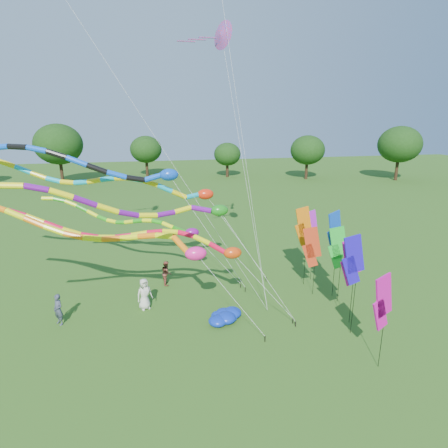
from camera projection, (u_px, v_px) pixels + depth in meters
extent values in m
plane|color=#275215|center=(241.00, 368.00, 15.75)|extent=(160.00, 160.00, 0.00)
cylinder|color=#382314|center=(392.00, 178.00, 58.00)|extent=(0.50, 0.50, 2.37)
ellipsoid|color=#16380F|center=(395.00, 157.00, 57.15)|extent=(5.01, 5.01, 4.25)
cylinder|color=#382314|center=(308.00, 165.00, 69.32)|extent=(0.50, 0.50, 3.31)
ellipsoid|color=#16380F|center=(310.00, 141.00, 68.14)|extent=(6.98, 6.98, 5.93)
cylinder|color=#382314|center=(227.00, 166.00, 68.98)|extent=(0.50, 0.50, 2.91)
ellipsoid|color=#16380F|center=(227.00, 145.00, 67.94)|extent=(6.14, 6.14, 5.22)
cylinder|color=#382314|center=(148.00, 170.00, 65.86)|extent=(0.50, 0.50, 2.37)
ellipsoid|color=#16380F|center=(147.00, 153.00, 65.01)|extent=(5.00, 5.00, 4.25)
cylinder|color=#382314|center=(63.00, 177.00, 57.95)|extent=(0.50, 0.50, 2.44)
ellipsoid|color=#16380F|center=(61.00, 157.00, 57.08)|extent=(5.15, 5.15, 4.37)
cylinder|color=black|center=(293.00, 321.00, 19.13)|extent=(0.05, 0.05, 0.30)
cylinder|color=silver|center=(263.00, 286.00, 18.72)|extent=(0.02, 0.02, 4.68)
ellipsoid|color=#DF3E0B|center=(233.00, 253.00, 18.36)|extent=(0.91, 0.58, 0.58)
cylinder|color=red|center=(218.00, 248.00, 18.45)|extent=(0.26, 0.26, 0.91)
cylinder|color=yellow|center=(202.00, 240.00, 18.59)|extent=(0.26, 0.26, 0.88)
cylinder|color=red|center=(186.00, 234.00, 18.72)|extent=(0.26, 0.26, 0.83)
cylinder|color=yellow|center=(171.00, 232.00, 18.84)|extent=(0.26, 0.26, 0.81)
cylinder|color=red|center=(155.00, 232.00, 18.93)|extent=(0.26, 0.26, 0.81)
cylinder|color=yellow|center=(139.00, 234.00, 18.98)|extent=(0.26, 0.26, 0.82)
cylinder|color=red|center=(123.00, 236.00, 18.96)|extent=(0.26, 0.26, 0.82)
cylinder|color=yellow|center=(107.00, 237.00, 18.88)|extent=(0.26, 0.26, 0.82)
cylinder|color=red|center=(90.00, 236.00, 18.72)|extent=(0.26, 0.26, 0.85)
cylinder|color=yellow|center=(72.00, 232.00, 18.53)|extent=(0.26, 0.26, 0.88)
cylinder|color=red|center=(53.00, 226.00, 18.32)|extent=(0.26, 0.26, 0.90)
cylinder|color=yellow|center=(35.00, 219.00, 18.15)|extent=(0.26, 0.26, 0.88)
cylinder|color=red|center=(17.00, 213.00, 18.05)|extent=(0.26, 0.26, 0.84)
cylinder|color=yellow|center=(1.00, 209.00, 18.05)|extent=(0.26, 0.26, 0.81)
cylinder|color=black|center=(265.00, 339.00, 17.57)|extent=(0.05, 0.05, 0.30)
cylinder|color=silver|center=(231.00, 296.00, 17.28)|extent=(0.02, 0.02, 5.11)
ellipsoid|color=#FE1C89|center=(196.00, 254.00, 17.03)|extent=(1.00, 0.65, 0.65)
cylinder|color=orange|center=(181.00, 245.00, 17.34)|extent=(0.29, 0.29, 1.17)
cylinder|color=#EDEE0C|center=(165.00, 236.00, 17.67)|extent=(0.29, 0.29, 0.87)
cylinder|color=orange|center=(147.00, 236.00, 17.83)|extent=(0.29, 0.29, 0.88)
cylinder|color=#EDEE0C|center=(129.00, 237.00, 17.94)|extent=(0.29, 0.29, 0.89)
cylinder|color=orange|center=(111.00, 239.00, 17.99)|extent=(0.29, 0.29, 0.89)
cylinder|color=#EDEE0C|center=(93.00, 238.00, 17.97)|extent=(0.29, 0.29, 0.90)
cylinder|color=orange|center=(74.00, 235.00, 17.90)|extent=(0.29, 0.29, 0.92)
cylinder|color=#EDEE0C|center=(54.00, 230.00, 17.79)|extent=(0.29, 0.29, 0.95)
cylinder|color=orange|center=(35.00, 222.00, 17.70)|extent=(0.29, 0.29, 0.96)
cylinder|color=#EDEE0C|center=(15.00, 214.00, 17.65)|extent=(0.29, 0.29, 0.94)
cylinder|color=black|center=(296.00, 324.00, 18.84)|extent=(0.05, 0.05, 0.30)
cylinder|color=silver|center=(261.00, 271.00, 17.35)|extent=(0.02, 0.02, 7.30)
ellipsoid|color=#1A7C16|center=(219.00, 210.00, 15.89)|extent=(0.77, 0.49, 0.49)
cylinder|color=#6F0D8F|center=(201.00, 209.00, 15.86)|extent=(0.22, 0.22, 0.89)
cylinder|color=#FFED0D|center=(183.00, 210.00, 15.77)|extent=(0.22, 0.22, 0.78)
cylinder|color=#6F0D8F|center=(166.00, 214.00, 15.41)|extent=(0.22, 0.22, 0.78)
cylinder|color=#FFED0D|center=(148.00, 215.00, 14.99)|extent=(0.22, 0.22, 0.79)
cylinder|color=#6F0D8F|center=(128.00, 214.00, 14.54)|extent=(0.22, 0.22, 0.82)
cylinder|color=#FFED0D|center=(108.00, 209.00, 14.06)|extent=(0.22, 0.22, 0.85)
cylinder|color=#6F0D8F|center=(85.00, 201.00, 13.60)|extent=(0.22, 0.22, 0.85)
cylinder|color=#FFED0D|center=(61.00, 194.00, 13.21)|extent=(0.22, 0.22, 0.82)
cylinder|color=#6F0D8F|center=(37.00, 188.00, 12.89)|extent=(0.22, 0.22, 0.78)
cylinder|color=#FFED0D|center=(12.00, 186.00, 12.68)|extent=(0.22, 0.22, 0.77)
cylinder|color=black|center=(245.00, 289.00, 22.61)|extent=(0.05, 0.05, 0.30)
cylinder|color=silver|center=(209.00, 234.00, 21.48)|extent=(0.02, 0.02, 8.12)
ellipsoid|color=#0D43BE|center=(169.00, 175.00, 20.38)|extent=(1.03, 0.66, 0.66)
cylinder|color=blue|center=(154.00, 177.00, 20.38)|extent=(0.30, 0.30, 1.00)
cylinder|color=black|center=(136.00, 179.00, 20.25)|extent=(0.30, 0.30, 1.00)
cylinder|color=blue|center=(117.00, 175.00, 19.93)|extent=(0.30, 0.30, 1.03)
cylinder|color=black|center=(97.00, 169.00, 19.61)|extent=(0.30, 0.30, 1.05)
cylinder|color=blue|center=(77.00, 161.00, 19.33)|extent=(0.30, 0.30, 1.05)
cylinder|color=black|center=(57.00, 154.00, 19.12)|extent=(0.30, 0.30, 1.01)
cylinder|color=blue|center=(37.00, 149.00, 19.01)|extent=(0.30, 0.30, 0.98)
cylinder|color=black|center=(18.00, 147.00, 18.99)|extent=(0.30, 0.30, 0.97)
cylinder|color=black|center=(266.00, 279.00, 24.04)|extent=(0.05, 0.05, 0.30)
cylinder|color=silver|center=(237.00, 238.00, 23.05)|extent=(0.02, 0.02, 6.72)
ellipsoid|color=red|center=(205.00, 194.00, 22.09)|extent=(0.98, 0.63, 0.63)
cylinder|color=#0BA4C2|center=(193.00, 196.00, 21.83)|extent=(0.28, 0.28, 0.89)
cylinder|color=yellow|center=(179.00, 194.00, 21.46)|extent=(0.28, 0.28, 0.89)
cylinder|color=#0BA4C2|center=(165.00, 188.00, 21.20)|extent=(0.28, 0.28, 0.88)
cylinder|color=yellow|center=(150.00, 183.00, 21.02)|extent=(0.28, 0.28, 0.84)
cylinder|color=#0BA4C2|center=(136.00, 179.00, 20.94)|extent=(0.28, 0.28, 0.81)
cylinder|color=yellow|center=(122.00, 178.00, 20.95)|extent=(0.28, 0.28, 0.81)
cylinder|color=#0BA4C2|center=(108.00, 179.00, 21.05)|extent=(0.28, 0.28, 0.82)
cylinder|color=yellow|center=(94.00, 181.00, 21.18)|extent=(0.28, 0.28, 0.83)
cylinder|color=#0BA4C2|center=(81.00, 182.00, 21.31)|extent=(0.28, 0.28, 0.82)
cylinder|color=yellow|center=(67.00, 182.00, 21.38)|extent=(0.28, 0.28, 0.81)
cylinder|color=#0BA4C2|center=(53.00, 180.00, 21.38)|extent=(0.28, 0.28, 0.82)
cylinder|color=yellow|center=(39.00, 176.00, 21.28)|extent=(0.28, 0.28, 0.86)
cylinder|color=#0BA4C2|center=(23.00, 170.00, 21.09)|extent=(0.28, 0.28, 0.88)
cylinder|color=yellow|center=(7.00, 164.00, 20.83)|extent=(0.28, 0.28, 0.87)
cylinder|color=black|center=(241.00, 286.00, 23.14)|extent=(0.05, 0.05, 0.30)
cylinder|color=silver|center=(216.00, 258.00, 22.88)|extent=(0.02, 0.02, 4.37)
ellipsoid|color=#830B82|center=(192.00, 233.00, 22.66)|extent=(0.87, 0.56, 0.56)
cylinder|color=#25A115|center=(180.00, 230.00, 22.44)|extent=(0.25, 0.25, 0.96)
cylinder|color=#EFFF0D|center=(168.00, 225.00, 22.21)|extent=(0.25, 0.25, 0.70)
cylinder|color=#25A115|center=(157.00, 222.00, 22.35)|extent=(0.25, 0.25, 0.68)
cylinder|color=#EFFF0D|center=(148.00, 221.00, 22.58)|extent=(0.25, 0.25, 0.68)
cylinder|color=#25A115|center=(138.00, 221.00, 22.88)|extent=(0.25, 0.25, 0.70)
cylinder|color=#EFFF0D|center=(129.00, 222.00, 23.19)|extent=(0.25, 0.25, 0.70)
cylinder|color=#25A115|center=(121.00, 222.00, 23.49)|extent=(0.25, 0.25, 0.68)
cylinder|color=#EFFF0D|center=(112.00, 221.00, 23.72)|extent=(0.25, 0.25, 0.68)
cylinder|color=#25A115|center=(102.00, 218.00, 23.86)|extent=(0.25, 0.25, 0.70)
cylinder|color=#EFFF0D|center=(92.00, 214.00, 23.90)|extent=(0.25, 0.25, 0.74)
cylinder|color=#25A115|center=(82.00, 208.00, 23.86)|extent=(0.25, 0.25, 0.75)
cylinder|color=#EFFF0D|center=(71.00, 203.00, 23.76)|extent=(0.25, 0.25, 0.74)
cylinder|color=#25A115|center=(59.00, 200.00, 23.63)|extent=(0.25, 0.25, 0.71)
cylinder|color=#EFFF0D|center=(48.00, 198.00, 23.52)|extent=(0.25, 0.25, 0.69)
cylinder|color=black|center=(267.00, 312.00, 19.97)|extent=(0.04, 0.04, 0.30)
cylinder|color=silver|center=(243.00, 141.00, 18.82)|extent=(0.01, 0.01, 17.85)
cylinder|color=black|center=(267.00, 312.00, 19.97)|extent=(0.04, 0.04, 0.30)
cylinder|color=silver|center=(137.00, 109.00, 15.83)|extent=(0.01, 0.01, 23.85)
cylinder|color=black|center=(267.00, 312.00, 19.97)|extent=(0.04, 0.04, 0.30)
cylinder|color=silver|center=(245.00, 176.00, 19.32)|extent=(0.01, 0.01, 14.33)
cone|color=purple|center=(222.00, 35.00, 18.71)|extent=(1.80, 1.86, 1.60)
cube|color=purple|center=(208.00, 37.00, 18.61)|extent=(0.90, 0.12, 0.04)
cube|color=purple|center=(197.00, 39.00, 18.53)|extent=(0.90, 0.12, 0.04)
cube|color=purple|center=(186.00, 42.00, 18.45)|extent=(0.90, 0.12, 0.04)
cylinder|color=black|center=(353.00, 285.00, 18.72)|extent=(0.02, 0.02, 4.22)
cube|color=#E60C9C|center=(352.00, 257.00, 18.26)|extent=(1.16, 0.08, 1.93)
cube|color=#E60C9C|center=(349.00, 272.00, 18.47)|extent=(1.01, 0.08, 1.51)
cylinder|color=black|center=(383.00, 325.00, 15.32)|extent=(0.02, 0.02, 3.96)
cube|color=#D10B92|center=(384.00, 296.00, 14.83)|extent=(1.13, 0.42, 1.93)
cube|color=#D10B92|center=(380.00, 314.00, 15.02)|extent=(0.98, 0.37, 1.51)
cylinder|color=black|center=(355.00, 289.00, 17.68)|extent=(0.02, 0.02, 4.73)
cube|color=#210EC4|center=(354.00, 254.00, 17.16)|extent=(1.16, 0.12, 1.93)
cube|color=#210EC4|center=(351.00, 270.00, 17.37)|extent=(1.01, 0.12, 1.51)
cylinder|color=black|center=(335.00, 257.00, 21.51)|extent=(0.02, 0.02, 4.88)
cube|color=#0D41C1|center=(335.00, 227.00, 20.89)|extent=(1.12, 0.44, 1.93)
cube|color=#0D41C1|center=(333.00, 241.00, 21.08)|extent=(0.98, 0.40, 1.51)
cylinder|color=black|center=(315.00, 264.00, 21.85)|extent=(0.02, 0.02, 3.84)
cube|color=red|center=(312.00, 243.00, 21.51)|extent=(1.13, 0.41, 1.93)
cube|color=red|center=(310.00, 256.00, 21.73)|extent=(0.99, 0.36, 1.51)
cylinder|color=black|center=(340.00, 268.00, 20.92)|extent=(0.02, 0.02, 4.15)
cube|color=green|center=(339.00, 243.00, 20.51)|extent=(1.15, 0.32, 1.93)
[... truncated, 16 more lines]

